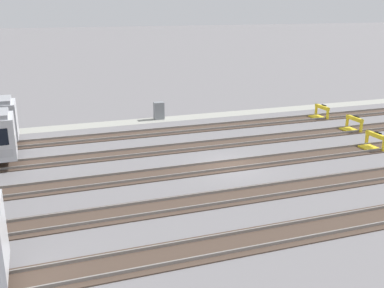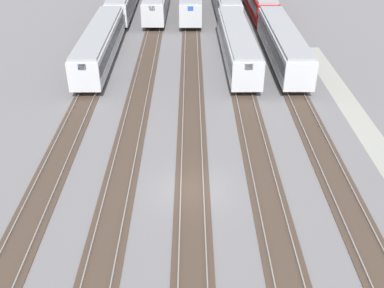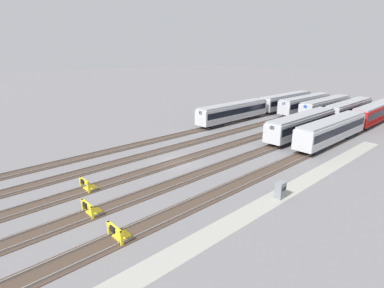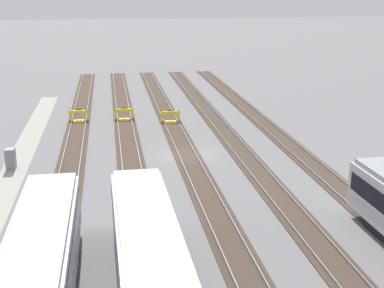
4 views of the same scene
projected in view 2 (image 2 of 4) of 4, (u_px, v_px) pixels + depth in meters
ground_plane at (192, 190)px, 28.50m from camera, size 400.00×400.00×0.00m
rail_track_nearest at (340, 190)px, 28.50m from camera, size 90.00×2.23×0.21m
rail_track_near_inner at (266, 190)px, 28.49m from camera, size 90.00×2.23×0.21m
rail_track_middle at (192, 190)px, 28.47m from camera, size 90.00×2.24×0.21m
rail_track_far_inner at (118, 190)px, 28.46m from camera, size 90.00×2.23×0.21m
rail_track_farthest at (44, 190)px, 28.45m from camera, size 90.00×2.23×0.21m
subway_car_front_row_left_inner at (100, 44)px, 46.45m from camera, size 18.02×2.99×3.70m
subway_car_front_row_rightmost at (283, 44)px, 46.51m from camera, size 18.01×2.91×3.70m
subway_car_back_row_centre at (237, 44)px, 46.50m from camera, size 18.05×3.14×3.70m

